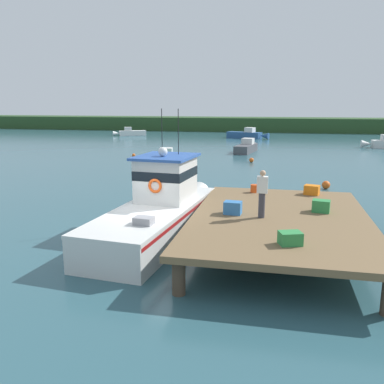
{
  "coord_description": "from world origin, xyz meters",
  "views": [
    {
      "loc": [
        4.66,
        -13.92,
        5.02
      ],
      "look_at": [
        1.2,
        2.27,
        1.4
      ],
      "focal_mm": 38.26,
      "sensor_mm": 36.0,
      "label": 1
    }
  ],
  "objects_px": {
    "main_fishing_boat": "(161,209)",
    "moored_boat_near_channel": "(247,135)",
    "moored_boat_far_left": "(247,147)",
    "crate_single_far": "(312,190)",
    "crate_stack_near_edge": "(290,238)",
    "deckhand_by_the_boat": "(262,193)",
    "moored_boat_far_right": "(166,158)",
    "mooring_buoy_channel_marker": "(251,160)",
    "bait_bucket": "(254,188)",
    "mooring_buoy_inshore": "(134,155)",
    "mooring_buoy_spare_mooring": "(326,185)",
    "crate_stack_mid_dock": "(321,206)",
    "moored_boat_outer_mooring": "(130,133)",
    "crate_single_by_cleat": "(233,208)"
  },
  "relations": [
    {
      "from": "deckhand_by_the_boat",
      "to": "moored_boat_far_right",
      "type": "xyz_separation_m",
      "value": [
        -8.8,
        19.35,
        -1.61
      ]
    },
    {
      "from": "moored_boat_outer_mooring",
      "to": "moored_boat_near_channel",
      "type": "bearing_deg",
      "value": -5.17
    },
    {
      "from": "moored_boat_outer_mooring",
      "to": "moored_boat_far_right",
      "type": "bearing_deg",
      "value": -64.13
    },
    {
      "from": "crate_stack_mid_dock",
      "to": "moored_boat_outer_mooring",
      "type": "xyz_separation_m",
      "value": [
        -24.53,
        46.4,
        -0.97
      ]
    },
    {
      "from": "crate_stack_mid_dock",
      "to": "mooring_buoy_channel_marker",
      "type": "xyz_separation_m",
      "value": [
        -3.84,
        20.47,
        -1.22
      ]
    },
    {
      "from": "deckhand_by_the_boat",
      "to": "mooring_buoy_channel_marker",
      "type": "height_order",
      "value": "deckhand_by_the_boat"
    },
    {
      "from": "main_fishing_boat",
      "to": "moored_boat_near_channel",
      "type": "xyz_separation_m",
      "value": [
        -0.21,
        44.75,
        -0.47
      ]
    },
    {
      "from": "bait_bucket",
      "to": "main_fishing_boat",
      "type": "bearing_deg",
      "value": -140.28
    },
    {
      "from": "moored_boat_far_right",
      "to": "bait_bucket",
      "type": "bearing_deg",
      "value": -61.58
    },
    {
      "from": "bait_bucket",
      "to": "deckhand_by_the_boat",
      "type": "relative_size",
      "value": 0.21
    },
    {
      "from": "moored_boat_outer_mooring",
      "to": "moored_boat_far_left",
      "type": "bearing_deg",
      "value": -43.11
    },
    {
      "from": "crate_single_far",
      "to": "moored_boat_far_left",
      "type": "relative_size",
      "value": 0.11
    },
    {
      "from": "moored_boat_far_right",
      "to": "crate_single_by_cleat",
      "type": "bearing_deg",
      "value": -67.78
    },
    {
      "from": "moored_boat_far_left",
      "to": "crate_single_far",
      "type": "bearing_deg",
      "value": -79.32
    },
    {
      "from": "crate_stack_mid_dock",
      "to": "main_fishing_boat",
      "type": "bearing_deg",
      "value": -179.82
    },
    {
      "from": "crate_single_by_cleat",
      "to": "crate_stack_near_edge",
      "type": "distance_m",
      "value": 3.43
    },
    {
      "from": "moored_boat_far_right",
      "to": "mooring_buoy_inshore",
      "type": "xyz_separation_m",
      "value": [
        -4.14,
        3.53,
        -0.28
      ]
    },
    {
      "from": "main_fishing_boat",
      "to": "crate_single_by_cleat",
      "type": "xyz_separation_m",
      "value": [
        2.9,
        -0.89,
        0.42
      ]
    },
    {
      "from": "mooring_buoy_spare_mooring",
      "to": "crate_stack_near_edge",
      "type": "bearing_deg",
      "value": -99.81
    },
    {
      "from": "moored_boat_far_right",
      "to": "mooring_buoy_channel_marker",
      "type": "bearing_deg",
      "value": 18.13
    },
    {
      "from": "moored_boat_near_channel",
      "to": "crate_stack_mid_dock",
      "type": "bearing_deg",
      "value": -82.14
    },
    {
      "from": "moored_boat_far_left",
      "to": "moored_boat_near_channel",
      "type": "height_order",
      "value": "moored_boat_near_channel"
    },
    {
      "from": "crate_single_far",
      "to": "moored_boat_far_left",
      "type": "bearing_deg",
      "value": 100.68
    },
    {
      "from": "crate_single_by_cleat",
      "to": "crate_stack_near_edge",
      "type": "xyz_separation_m",
      "value": [
        1.91,
        -2.84,
        -0.04
      ]
    },
    {
      "from": "main_fishing_boat",
      "to": "moored_boat_near_channel",
      "type": "relative_size",
      "value": 1.59
    },
    {
      "from": "crate_stack_near_edge",
      "to": "mooring_buoy_spare_mooring",
      "type": "distance_m",
      "value": 14.19
    },
    {
      "from": "moored_boat_far_right",
      "to": "moored_boat_far_left",
      "type": "bearing_deg",
      "value": 58.47
    },
    {
      "from": "crate_stack_near_edge",
      "to": "moored_boat_far_right",
      "type": "xyz_separation_m",
      "value": [
        -9.71,
        21.94,
        -0.94
      ]
    },
    {
      "from": "crate_stack_near_edge",
      "to": "moored_boat_near_channel",
      "type": "height_order",
      "value": "moored_boat_near_channel"
    },
    {
      "from": "crate_stack_near_edge",
      "to": "deckhand_by_the_boat",
      "type": "height_order",
      "value": "deckhand_by_the_boat"
    },
    {
      "from": "mooring_buoy_channel_marker",
      "to": "crate_stack_near_edge",
      "type": "bearing_deg",
      "value": -83.65
    },
    {
      "from": "moored_boat_outer_mooring",
      "to": "mooring_buoy_inshore",
      "type": "distance_m",
      "value": 26.46
    },
    {
      "from": "crate_single_far",
      "to": "mooring_buoy_inshore",
      "type": "relative_size",
      "value": 1.84
    },
    {
      "from": "crate_single_far",
      "to": "crate_stack_near_edge",
      "type": "height_order",
      "value": "crate_single_far"
    },
    {
      "from": "deckhand_by_the_boat",
      "to": "moored_boat_far_left",
      "type": "relative_size",
      "value": 0.29
    },
    {
      "from": "deckhand_by_the_boat",
      "to": "crate_stack_mid_dock",
      "type": "bearing_deg",
      "value": 29.65
    },
    {
      "from": "bait_bucket",
      "to": "crate_single_far",
      "type": "bearing_deg",
      "value": 1.38
    },
    {
      "from": "bait_bucket",
      "to": "moored_boat_far_left",
      "type": "relative_size",
      "value": 0.06
    },
    {
      "from": "crate_stack_mid_dock",
      "to": "crate_single_far",
      "type": "xyz_separation_m",
      "value": [
        -0.12,
        2.88,
        -0.02
      ]
    },
    {
      "from": "crate_stack_near_edge",
      "to": "mooring_buoy_inshore",
      "type": "relative_size",
      "value": 1.84
    },
    {
      "from": "crate_single_far",
      "to": "mooring_buoy_spare_mooring",
      "type": "distance_m",
      "value": 7.52
    },
    {
      "from": "crate_stack_near_edge",
      "to": "deckhand_by_the_boat",
      "type": "xyz_separation_m",
      "value": [
        -0.9,
        2.59,
        0.68
      ]
    },
    {
      "from": "crate_stack_mid_dock",
      "to": "moored_boat_far_left",
      "type": "xyz_separation_m",
      "value": [
        -4.85,
        27.97,
        -0.93
      ]
    },
    {
      "from": "crate_single_by_cleat",
      "to": "crate_stack_mid_dock",
      "type": "distance_m",
      "value": 3.19
    },
    {
      "from": "moored_boat_outer_mooring",
      "to": "mooring_buoy_channel_marker",
      "type": "distance_m",
      "value": 33.17
    },
    {
      "from": "moored_boat_far_left",
      "to": "crate_stack_mid_dock",
      "type": "bearing_deg",
      "value": -80.17
    },
    {
      "from": "bait_bucket",
      "to": "mooring_buoy_spare_mooring",
      "type": "relative_size",
      "value": 0.7
    },
    {
      "from": "moored_boat_outer_mooring",
      "to": "mooring_buoy_inshore",
      "type": "height_order",
      "value": "moored_boat_outer_mooring"
    },
    {
      "from": "main_fishing_boat",
      "to": "moored_boat_outer_mooring",
      "type": "bearing_deg",
      "value": 111.81
    },
    {
      "from": "crate_stack_near_edge",
      "to": "crate_single_by_cleat",
      "type": "bearing_deg",
      "value": 123.85
    }
  ]
}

